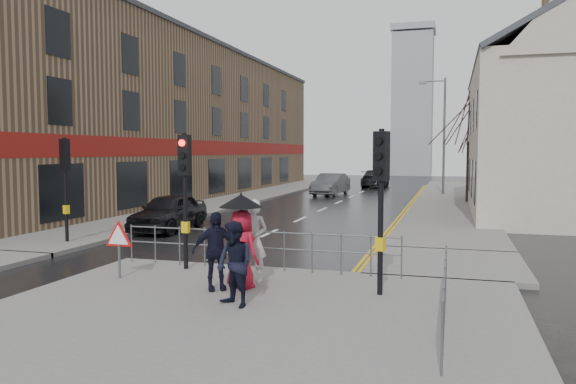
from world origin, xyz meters
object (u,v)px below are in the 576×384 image
Objects in this scene: pedestrian_with_umbrella at (241,237)px; pedestrian_d at (215,251)px; pedestrian_a at (254,241)px; car_parked at (169,212)px; car_mid at (331,184)px; pedestrian_b at (235,264)px.

pedestrian_with_umbrella reaches higher than pedestrian_d.
pedestrian_with_umbrella is (-0.05, -0.65, 0.18)m from pedestrian_a.
pedestrian_with_umbrella is 10.47m from car_parked.
car_mid reaches higher than car_parked.
car_mid is (-3.93, 26.86, -0.31)m from pedestrian_a.
pedestrian_d reaches higher than car_mid.
pedestrian_a is 1.12× the size of pedestrian_d.
car_parked is 19.27m from car_mid.
pedestrian_a is at bearing 129.20° from pedestrian_b.
car_parked is at bearing 153.51° from pedestrian_b.
pedestrian_with_umbrella reaches higher than car_mid.
pedestrian_a is 0.67m from pedestrian_with_umbrella.
pedestrian_b is (0.36, -2.05, -0.12)m from pedestrian_a.
car_parked is (-6.26, 8.38, -0.53)m from pedestrian_with_umbrella.
pedestrian_a reaches higher than car_mid.
pedestrian_a reaches higher than pedestrian_b.
car_parked is at bearing 139.27° from pedestrian_a.
car_mid is at bearing 82.20° from car_parked.
pedestrian_with_umbrella is 0.44× the size of car_mid.
pedestrian_with_umbrella reaches higher than pedestrian_b.
pedestrian_a is at bearing -51.52° from car_parked.
car_mid is at bearing 108.40° from pedestrian_a.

